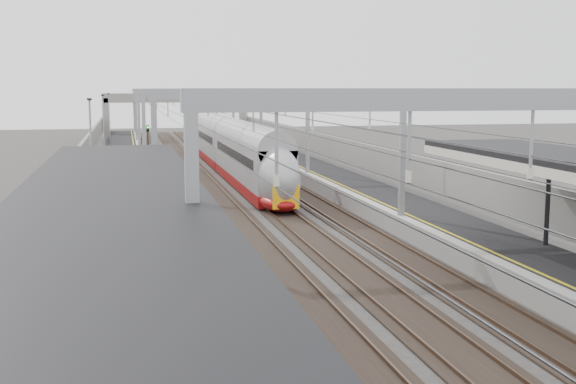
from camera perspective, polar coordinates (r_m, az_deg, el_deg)
name	(u,v)px	position (r m, az deg, el deg)	size (l,w,h in m)	color
platform_left	(123,179)	(58.38, -12.94, 0.98)	(4.00, 120.00, 1.00)	black
platform_right	(318,174)	(60.43, 2.41, 1.42)	(4.00, 120.00, 1.00)	black
tracks	(223,182)	(58.93, -5.13, 0.78)	(11.40, 140.00, 0.20)	black
overhead_line	(213,105)	(65.03, -5.97, 6.84)	(13.00, 140.00, 6.60)	gray
canopy_left	(109,205)	(16.14, -13.96, -1.00)	(4.40, 30.00, 4.24)	black
overbridge	(176,104)	(113.23, -8.86, 6.91)	(22.00, 2.20, 6.90)	gray
wall_left	(80,166)	(58.37, -16.12, 1.95)	(0.30, 120.00, 3.20)	gray
wall_right	(355,160)	(61.22, 5.31, 2.51)	(0.30, 120.00, 3.20)	gray
train	(233,153)	(63.61, -4.37, 3.09)	(2.55, 46.45, 4.04)	maroon
signal_green	(148,135)	(83.85, -11.01, 4.48)	(0.32, 0.32, 3.48)	black
signal_red_near	(221,133)	(84.88, -5.33, 4.63)	(0.32, 0.32, 3.48)	black
signal_red_far	(236,132)	(88.20, -4.16, 4.78)	(0.32, 0.32, 3.48)	black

